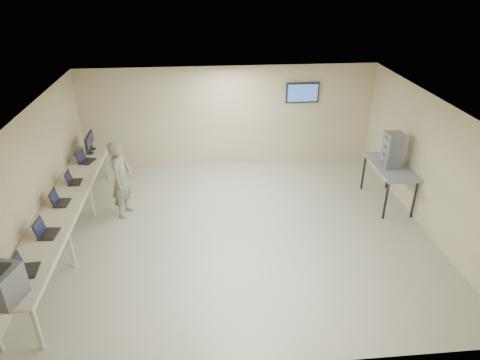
{
  "coord_description": "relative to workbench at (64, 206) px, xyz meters",
  "views": [
    {
      "loc": [
        -0.73,
        -7.71,
        5.26
      ],
      "look_at": [
        0.0,
        0.2,
        1.15
      ],
      "focal_mm": 32.0,
      "sensor_mm": 36.0,
      "label": 1
    }
  ],
  "objects": [
    {
      "name": "room",
      "position": [
        3.62,
        0.06,
        0.58
      ],
      "size": [
        8.01,
        7.01,
        2.81
      ],
      "color": "#B2B19F",
      "rests_on": "ground"
    },
    {
      "name": "workbench",
      "position": [
        0.0,
        0.0,
        0.0
      ],
      "size": [
        0.76,
        6.0,
        0.9
      ],
      "color": "beige",
      "rests_on": "ground"
    },
    {
      "name": "equipment_box",
      "position": [
        -0.06,
        -2.75,
        0.34
      ],
      "size": [
        0.57,
        0.61,
        0.54
      ],
      "primitive_type": "cube",
      "rotation": [
        0.0,
        0.0,
        -0.26
      ],
      "color": "slate",
      "rests_on": "workbench"
    },
    {
      "name": "laptop_0",
      "position": [
        -0.03,
        -2.12,
        0.15
      ],
      "size": [
        0.35,
        0.41,
        0.31
      ],
      "rotation": [
        0.0,
        0.0,
        0.07
      ],
      "color": "black",
      "rests_on": "workbench"
    },
    {
      "name": "laptop_1",
      "position": [
        -0.01,
        -1.11,
        0.15
      ],
      "size": [
        0.35,
        0.42,
        0.31
      ],
      "rotation": [
        0.0,
        0.0,
        -0.07
      ],
      "color": "black",
      "rests_on": "workbench"
    },
    {
      "name": "laptop_2",
      "position": [
        -0.08,
        -0.01,
        0.15
      ],
      "size": [
        0.32,
        0.38,
        0.29
      ],
      "rotation": [
        0.0,
        0.0,
        -0.03
      ],
      "color": "black",
      "rests_on": "workbench"
    },
    {
      "name": "laptop_3",
      "position": [
        -0.04,
        0.89,
        0.14
      ],
      "size": [
        0.29,
        0.36,
        0.28
      ],
      "rotation": [
        0.0,
        0.0,
        0.01
      ],
      "color": "black",
      "rests_on": "workbench"
    },
    {
      "name": "laptop_4",
      "position": [
        -0.02,
        1.98,
        0.15
      ],
      "size": [
        0.42,
        0.45,
        0.3
      ],
      "rotation": [
        0.0,
        0.0,
        -0.29
      ],
      "color": "black",
      "rests_on": "workbench"
    },
    {
      "name": "monitor_near",
      "position": [
        -0.01,
        2.49,
        0.34
      ],
      "size": [
        0.2,
        0.45,
        0.44
      ],
      "color": "black",
      "rests_on": "workbench"
    },
    {
      "name": "monitor_far",
      "position": [
        -0.01,
        2.75,
        0.35
      ],
      "size": [
        0.21,
        0.47,
        0.46
      ],
      "color": "black",
      "rests_on": "workbench"
    },
    {
      "name": "soldier",
      "position": [
        1.0,
        0.97,
        0.07
      ],
      "size": [
        0.57,
        0.74,
        1.8
      ],
      "primitive_type": "imported",
      "rotation": [
        0.0,
        0.0,
        1.35
      ],
      "color": "gray",
      "rests_on": "ground"
    },
    {
      "name": "side_table",
      "position": [
        7.19,
        0.92,
        0.08
      ],
      "size": [
        0.76,
        1.63,
        0.98
      ],
      "color": "gray",
      "rests_on": "ground"
    },
    {
      "name": "storage_bins",
      "position": [
        7.17,
        0.92,
        0.56
      ],
      "size": [
        0.38,
        0.42,
        0.81
      ],
      "color": "gray",
      "rests_on": "side_table"
    }
  ]
}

